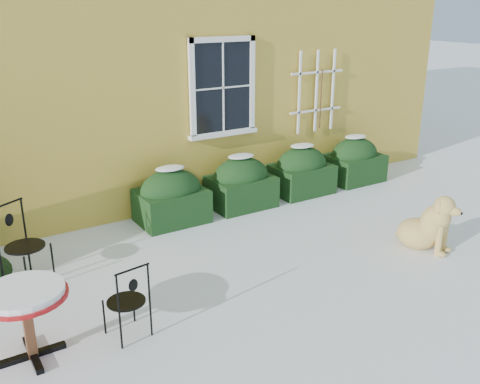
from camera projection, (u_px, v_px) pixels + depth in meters
ground at (283, 283)px, 6.65m from camera, size 80.00×80.00×0.00m
house at (87, 7)px, 11.16m from camera, size 12.40×8.40×6.40m
hedge_row at (272, 177)px, 9.38m from camera, size 4.95×0.80×0.91m
bistro_table at (25, 301)px, 5.04m from camera, size 0.82×0.82×0.76m
patio_chair_near at (128, 300)px, 5.45m from camera, size 0.43×0.42×0.84m
patio_chair_far at (22, 243)px, 6.55m from camera, size 0.61×0.61×1.01m
dog at (428, 226)px, 7.45m from camera, size 0.69×0.96×0.85m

